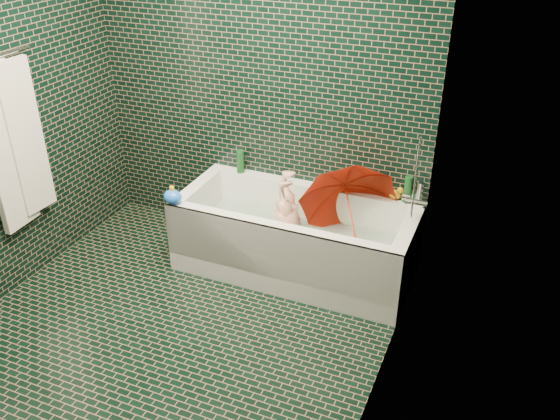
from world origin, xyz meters
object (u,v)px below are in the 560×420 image
at_px(child, 291,233).
at_px(rubber_duck, 396,194).
at_px(bath_toy, 173,196).
at_px(bathtub, 295,245).
at_px(umbrella, 350,212).

xyz_separation_m(child, rubber_duck, (0.66, 0.36, 0.28)).
bearing_deg(bath_toy, child, 26.43).
relative_size(bathtub, child, 1.91).
xyz_separation_m(umbrella, bath_toy, (-1.18, -0.40, 0.07)).
bearing_deg(child, umbrella, 91.41).
bearing_deg(rubber_duck, child, -138.68).
height_order(bathtub, bath_toy, bath_toy).
distance_m(bathtub, umbrella, 0.50).
bearing_deg(umbrella, child, 169.49).
relative_size(child, bath_toy, 6.40).
relative_size(umbrella, rubber_duck, 5.36).
bearing_deg(bath_toy, rubber_duck, 29.14).
height_order(bathtub, child, bathtub).
relative_size(bathtub, rubber_duck, 13.66).
height_order(child, rubber_duck, rubber_duck).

